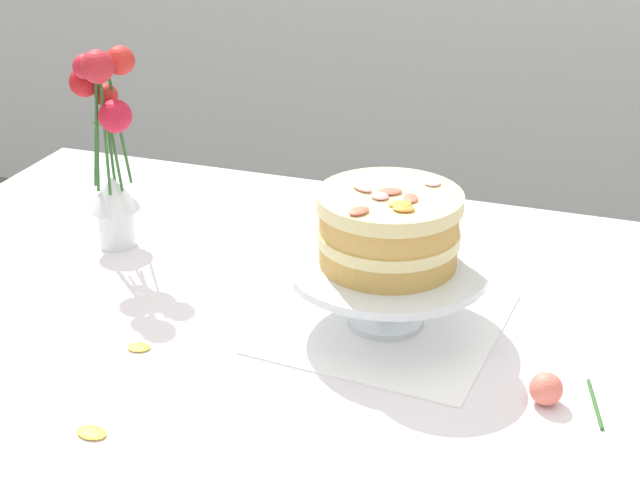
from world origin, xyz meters
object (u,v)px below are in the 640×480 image
Objects in this scene: flower_vase at (109,149)px; dining_table at (274,362)px; layer_cake at (389,228)px; fallen_rose at (548,389)px; cake_stand at (387,274)px.

dining_table is at bearing -20.79° from flower_vase.
flower_vase is at bearing 167.91° from layer_cake.
flower_vase is (-0.33, 0.13, 0.26)m from dining_table.
fallen_rose is at bearing -26.51° from layer_cake.
fallen_rose is at bearing -26.53° from cake_stand.
layer_cake reaches higher than fallen_rose.
dining_table is at bearing -173.44° from layer_cake.
cake_stand is 2.80× the size of fallen_rose.
flower_vase is at bearing 167.93° from cake_stand.
dining_table is 4.06× the size of flower_vase.
cake_stand reaches higher than fallen_rose.
fallen_rose is at bearing -17.10° from flower_vase.
fallen_rose is (0.25, -0.12, -0.06)m from cake_stand.
layer_cake is (0.00, -0.00, 0.07)m from cake_stand.
layer_cake is at bearing -12.09° from flower_vase.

